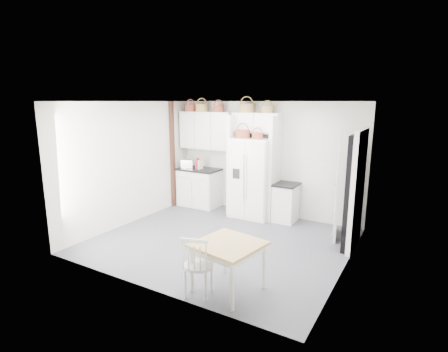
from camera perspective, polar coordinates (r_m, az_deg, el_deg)
The scene contains 29 objects.
floor at distance 6.75m, azimuth -0.44°, elevation -10.56°, with size 4.50×4.50×0.00m, color #41414B.
ceiling at distance 6.23m, azimuth -0.48°, elevation 12.10°, with size 4.50×4.50×0.00m, color white.
wall_back at distance 8.11m, azimuth 6.80°, elevation 2.81°, with size 4.50×4.50×0.00m, color silver.
wall_left at distance 7.74m, azimuth -14.93°, elevation 2.02°, with size 4.00×4.00×0.00m, color silver.
wall_right at distance 5.58m, azimuth 19.80°, elevation -2.10°, with size 4.00×4.00×0.00m, color silver.
refrigerator at distance 7.94m, azimuth 4.72°, elevation -0.28°, with size 0.93×0.75×1.80m, color white.
base_cab_left at distance 8.81m, azimuth -4.01°, elevation -1.96°, with size 1.00×0.63×0.92m, color silver.
base_cab_right at distance 7.81m, azimuth 10.03°, elevation -4.40°, with size 0.46×0.55×0.81m, color silver.
dining_table at distance 5.02m, azimuth 0.67°, elevation -14.57°, with size 0.84×0.84×0.70m, color #A3793C.
windsor_chair at distance 4.90m, azimuth -4.19°, elevation -14.40°, with size 0.41×0.37×0.83m, color silver.
counter_left at distance 8.71m, azimuth -4.06°, elevation 1.11°, with size 1.04×0.67×0.04m, color black.
counter_right at distance 7.70m, azimuth 10.15°, elevation -1.38°, with size 0.50×0.59×0.04m, color black.
toaster at distance 8.78m, azimuth -5.99°, elevation 2.00°, with size 0.30×0.17×0.21m, color silver.
cookbook_red at distance 8.62m, azimuth -4.39°, elevation 2.02°, with size 0.04×0.17×0.26m, color #AA1C2F.
cookbook_cream at distance 8.57m, azimuth -3.89°, elevation 1.86°, with size 0.03×0.15×0.23m, color beige.
basket_upper_a at distance 8.84m, azimuth -5.48°, elevation 10.98°, with size 0.29×0.29×0.17m, color maroon.
basket_upper_b at distance 8.65m, azimuth -3.64°, elevation 11.05°, with size 0.32×0.32×0.19m, color olive.
basket_upper_c at distance 8.39m, azimuth -0.89°, elevation 10.95°, with size 0.28×0.28×0.16m, color maroon.
basket_bridge_a at distance 8.04m, azimuth 3.71°, elevation 11.02°, with size 0.36×0.36×0.20m, color olive.
basket_bridge_b at distance 7.82m, azimuth 7.10°, elevation 10.74°, with size 0.27×0.27×0.15m, color olive.
basket_fridge_a at distance 7.80m, azimuth 3.05°, elevation 6.88°, with size 0.33×0.33×0.18m, color maroon.
basket_fridge_b at distance 7.64m, azimuth 5.51°, elevation 6.57°, with size 0.25×0.25×0.13m, color maroon.
upper_cabinet at distance 8.60m, azimuth -2.83°, elevation 7.43°, with size 1.40×0.34×0.90m, color silver.
bridge_cabinet at distance 7.93m, azimuth 5.44°, elevation 8.62°, with size 1.12×0.34×0.45m, color silver.
fridge_panel_left at distance 8.16m, azimuth 1.67°, elevation 1.87°, with size 0.08×0.60×2.30m, color silver.
fridge_panel_right at distance 7.73m, azimuth 8.32°, elevation 1.17°, with size 0.08×0.60×2.30m, color silver.
trim_post at distance 8.69m, azimuth -8.40°, elevation 3.38°, with size 0.09×0.09×2.60m, color black.
doorway_void at distance 6.62m, azimuth 20.51°, elevation -2.45°, with size 0.18×0.85×2.05m, color black.
door_slab at distance 7.00m, azimuth 18.11°, elevation -1.50°, with size 0.80×0.04×2.05m, color white.
Camera 1 is at (3.19, -5.35, 2.60)m, focal length 28.00 mm.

